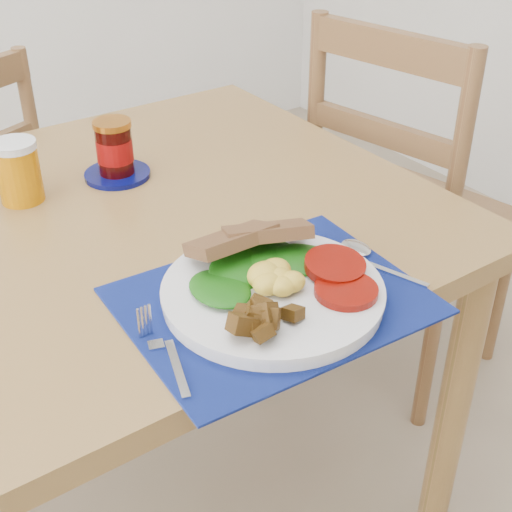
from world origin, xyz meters
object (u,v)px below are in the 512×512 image
(chair_end, at_px, (405,178))
(breakfast_plate, at_px, (271,290))
(juice_glass, at_px, (19,173))
(jam_on_saucer, at_px, (115,152))

(chair_end, height_order, breakfast_plate, chair_end)
(juice_glass, bearing_deg, chair_end, -6.17)
(breakfast_plate, xyz_separation_m, jam_on_saucer, (0.00, 0.49, 0.02))
(juice_glass, relative_size, jam_on_saucer, 0.85)
(jam_on_saucer, bearing_deg, juice_glass, 176.80)
(chair_end, distance_m, breakfast_plate, 0.82)
(breakfast_plate, bearing_deg, jam_on_saucer, 98.59)
(juice_glass, height_order, jam_on_saucer, jam_on_saucer)
(breakfast_plate, relative_size, jam_on_saucer, 2.50)
(chair_end, relative_size, breakfast_plate, 3.85)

